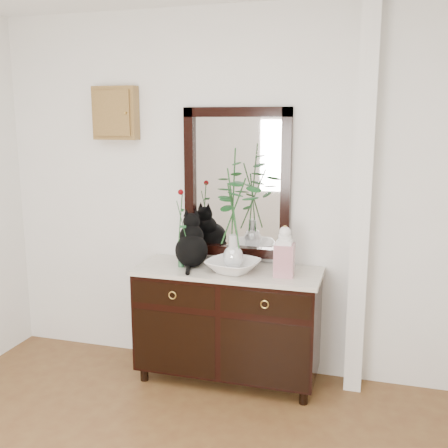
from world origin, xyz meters
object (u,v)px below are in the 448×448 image
(lotus_bowl, at_px, (233,266))
(ginger_jar, at_px, (284,251))
(cat, at_px, (191,240))
(sideboard, at_px, (228,319))

(lotus_bowl, xyz_separation_m, ginger_jar, (0.36, 0.01, 0.13))
(cat, distance_m, ginger_jar, 0.70)
(sideboard, bearing_deg, ginger_jar, -6.74)
(sideboard, relative_size, lotus_bowl, 3.71)
(cat, height_order, ginger_jar, cat)
(sideboard, height_order, ginger_jar, ginger_jar)
(lotus_bowl, distance_m, ginger_jar, 0.38)
(sideboard, xyz_separation_m, cat, (-0.28, 0.02, 0.57))
(sideboard, distance_m, ginger_jar, 0.69)
(sideboard, relative_size, cat, 3.43)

